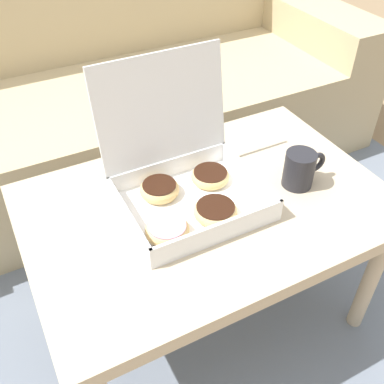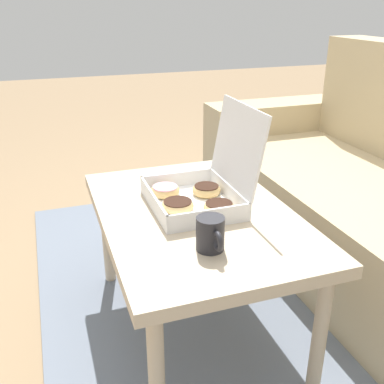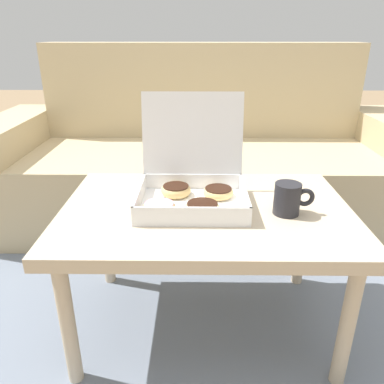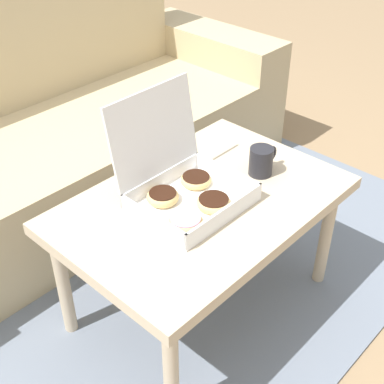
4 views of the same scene
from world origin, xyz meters
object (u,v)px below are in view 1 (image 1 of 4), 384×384
(coffee_mug, at_px, (300,169))
(pastry_box, at_px, (184,183))
(coffee_table, at_px, (208,217))
(couch, at_px, (100,101))

(coffee_mug, bearing_deg, pastry_box, 165.33)
(pastry_box, bearing_deg, coffee_table, -34.37)
(couch, xyz_separation_m, pastry_box, (-0.05, -0.88, 0.22))
(pastry_box, xyz_separation_m, coffee_mug, (0.30, -0.08, -0.01))
(pastry_box, bearing_deg, coffee_mug, -14.67)
(pastry_box, distance_m, coffee_mug, 0.31)
(pastry_box, bearing_deg, couch, 86.74)
(coffee_mug, bearing_deg, coffee_table, 170.05)
(coffee_table, distance_m, pastry_box, 0.12)
(couch, height_order, coffee_table, couch)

